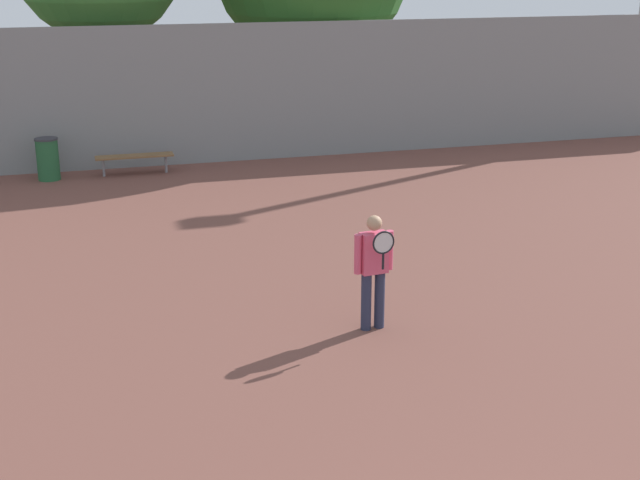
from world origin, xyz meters
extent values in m
cylinder|color=#282D47|center=(0.69, 7.01, 0.40)|extent=(0.14, 0.14, 0.81)
cylinder|color=#282D47|center=(0.89, 7.03, 0.40)|extent=(0.14, 0.14, 0.81)
cube|color=#DB4C6B|center=(0.79, 7.02, 1.09)|extent=(0.38, 0.24, 0.56)
cylinder|color=#DB4C6B|center=(0.56, 6.99, 1.09)|extent=(0.10, 0.10, 0.54)
cylinder|color=#DB4C6B|center=(1.02, 7.05, 1.09)|extent=(0.10, 0.10, 0.54)
sphere|color=tan|center=(0.79, 7.02, 1.50)|extent=(0.21, 0.21, 0.21)
cylinder|color=black|center=(0.82, 6.74, 1.06)|extent=(0.03, 0.03, 0.22)
torus|color=black|center=(0.82, 6.74, 1.31)|extent=(0.31, 0.06, 0.31)
cylinder|color=silver|center=(0.82, 6.74, 1.31)|extent=(0.27, 0.04, 0.27)
cube|color=brown|center=(-1.53, 16.91, 0.43)|extent=(1.77, 0.40, 0.04)
cylinder|color=gray|center=(-2.24, 16.91, 0.20)|extent=(0.06, 0.06, 0.41)
cylinder|color=gray|center=(-0.82, 16.91, 0.20)|extent=(0.06, 0.06, 0.41)
cylinder|color=#235B33|center=(-3.44, 16.93, 0.45)|extent=(0.49, 0.49, 0.91)
cylinder|color=#333338|center=(-3.44, 16.93, 0.93)|extent=(0.52, 0.52, 0.04)
cube|color=gray|center=(0.00, 17.66, 1.65)|extent=(30.65, 0.06, 3.31)
cylinder|color=brown|center=(3.65, 20.21, 1.28)|extent=(0.38, 0.38, 2.56)
cylinder|color=brown|center=(-1.89, 19.92, 1.57)|extent=(0.44, 0.44, 3.14)
camera|label=1|loc=(-3.00, -3.53, 4.88)|focal=50.00mm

